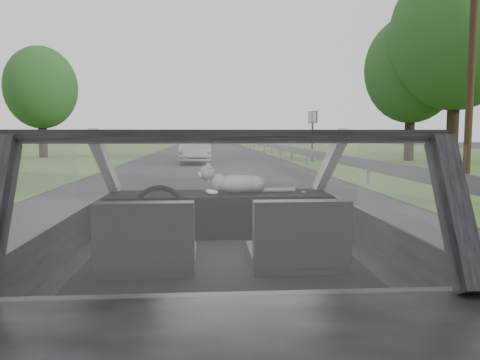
{
  "coord_description": "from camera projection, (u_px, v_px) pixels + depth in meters",
  "views": [
    {
      "loc": [
        -0.08,
        -2.73,
        1.43
      ],
      "look_at": [
        0.14,
        0.5,
        1.11
      ],
      "focal_mm": 35.0,
      "sensor_mm": 36.0,
      "label": 1
    }
  ],
  "objects": [
    {
      "name": "dashboard",
      "position": [
        219.0,
        214.0,
        3.39
      ],
      "size": [
        1.58,
        0.45,
        0.3
      ],
      "primitive_type": "cube",
      "color": "black",
      "rests_on": "subject_car"
    },
    {
      "name": "utility_pole",
      "position": [
        471.0,
        62.0,
        15.49
      ],
      "size": [
        0.29,
        0.29,
        7.55
      ],
      "primitive_type": "cylinder",
      "rotation": [
        0.0,
        0.0,
        -0.19
      ],
      "color": "black",
      "rests_on": "ground"
    },
    {
      "name": "highway_sign",
      "position": [
        312.0,
        136.0,
        23.89
      ],
      "size": [
        0.32,
        1.02,
        2.55
      ],
      "primitive_type": "cube",
      "rotation": [
        0.0,
        0.0,
        0.22
      ],
      "color": "#186F2D",
      "rests_on": "ground"
    },
    {
      "name": "steering_wheel",
      "position": [
        159.0,
        212.0,
        3.06
      ],
      "size": [
        0.36,
        0.36,
        0.04
      ],
      "primitive_type": "torus",
      "color": "black",
      "rests_on": "dashboard"
    },
    {
      "name": "subject_car",
      "position": [
        222.0,
        252.0,
        2.78
      ],
      "size": [
        1.8,
        4.0,
        1.45
      ],
      "primitive_type": "cube",
      "color": "black",
      "rests_on": "ground"
    },
    {
      "name": "tree_1",
      "position": [
        455.0,
        65.0,
        21.54
      ],
      "size": [
        7.35,
        7.35,
        9.13
      ],
      "primitive_type": null,
      "rotation": [
        0.0,
        0.0,
        -0.25
      ],
      "color": "#24561F",
      "rests_on": "ground"
    },
    {
      "name": "other_car",
      "position": [
        196.0,
        149.0,
        22.36
      ],
      "size": [
        1.68,
        4.16,
        1.36
      ],
      "primitive_type": "imported",
      "rotation": [
        0.0,
        0.0,
        0.01
      ],
      "color": "#A4A7AA",
      "rests_on": "ground"
    },
    {
      "name": "cat",
      "position": [
        239.0,
        183.0,
        3.37
      ],
      "size": [
        0.54,
        0.26,
        0.23
      ],
      "primitive_type": "ellipsoid",
      "rotation": [
        0.0,
        0.0,
        0.21
      ],
      "color": "#97979E",
      "rests_on": "dashboard"
    },
    {
      "name": "tree_2",
      "position": [
        411.0,
        91.0,
        23.95
      ],
      "size": [
        5.97,
        5.97,
        7.19
      ],
      "primitive_type": null,
      "rotation": [
        0.0,
        0.0,
        0.31
      ],
      "color": "#24561F",
      "rests_on": "ground"
    },
    {
      "name": "tree_6",
      "position": [
        42.0,
        104.0,
        27.13
      ],
      "size": [
        5.03,
        5.03,
        6.24
      ],
      "primitive_type": null,
      "rotation": [
        0.0,
        0.0,
        0.26
      ],
      "color": "#24561F",
      "rests_on": "ground"
    },
    {
      "name": "guardrail",
      "position": [
        365.0,
        164.0,
        13.02
      ],
      "size": [
        0.05,
        90.0,
        0.32
      ],
      "primitive_type": "cube",
      "color": "gray",
      "rests_on": "ground"
    },
    {
      "name": "tree_3",
      "position": [
        411.0,
        96.0,
        31.34
      ],
      "size": [
        5.31,
        5.31,
        7.86
      ],
      "primitive_type": null,
      "rotation": [
        0.0,
        0.0,
        0.02
      ],
      "color": "#24561F",
      "rests_on": "ground"
    },
    {
      "name": "passenger_seat",
      "position": [
        298.0,
        236.0,
        2.51
      ],
      "size": [
        0.5,
        0.72,
        0.42
      ],
      "primitive_type": "cube",
      "color": "black",
      "rests_on": "subject_car"
    },
    {
      "name": "driver_seat",
      "position": [
        147.0,
        239.0,
        2.45
      ],
      "size": [
        0.5,
        0.72,
        0.42
      ],
      "primitive_type": "cube",
      "color": "black",
      "rests_on": "subject_car"
    }
  ]
}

